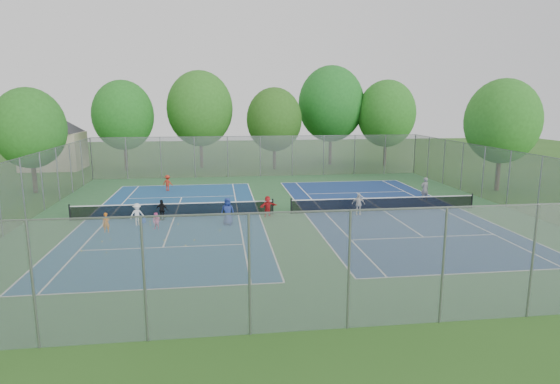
{
  "coord_description": "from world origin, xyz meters",
  "views": [
    {
      "loc": [
        -4.06,
        -29.85,
        7.35
      ],
      "look_at": [
        0.0,
        1.0,
        1.3
      ],
      "focal_mm": 30.0,
      "sensor_mm": 36.0,
      "label": 1
    }
  ],
  "objects_px": {
    "ball_hopper": "(224,211)",
    "instructor": "(425,189)",
    "ball_crate": "(143,221)",
    "net_right": "(384,204)",
    "net_left": "(174,211)"
  },
  "relations": [
    {
      "from": "instructor",
      "to": "ball_hopper",
      "type": "bearing_deg",
      "value": 1.63
    },
    {
      "from": "ball_hopper",
      "to": "instructor",
      "type": "distance_m",
      "value": 15.24
    },
    {
      "from": "ball_crate",
      "to": "instructor",
      "type": "distance_m",
      "value": 20.37
    },
    {
      "from": "net_left",
      "to": "ball_hopper",
      "type": "relative_size",
      "value": 26.6
    },
    {
      "from": "ball_crate",
      "to": "ball_hopper",
      "type": "xyz_separation_m",
      "value": [
        4.97,
        1.35,
        0.11
      ]
    },
    {
      "from": "ball_hopper",
      "to": "instructor",
      "type": "xyz_separation_m",
      "value": [
        15.01,
        2.58,
        0.64
      ]
    },
    {
      "from": "net_left",
      "to": "ball_hopper",
      "type": "height_order",
      "value": "net_left"
    },
    {
      "from": "ball_crate",
      "to": "instructor",
      "type": "bearing_deg",
      "value": 11.15
    },
    {
      "from": "net_right",
      "to": "net_left",
      "type": "bearing_deg",
      "value": 180.0
    },
    {
      "from": "net_left",
      "to": "instructor",
      "type": "bearing_deg",
      "value": 8.87
    },
    {
      "from": "net_left",
      "to": "net_right",
      "type": "bearing_deg",
      "value": 0.0
    },
    {
      "from": "ball_crate",
      "to": "instructor",
      "type": "height_order",
      "value": "instructor"
    },
    {
      "from": "net_right",
      "to": "ball_hopper",
      "type": "distance_m",
      "value": 10.83
    },
    {
      "from": "instructor",
      "to": "net_right",
      "type": "bearing_deg",
      "value": 26.0
    },
    {
      "from": "net_right",
      "to": "ball_hopper",
      "type": "bearing_deg",
      "value": 178.66
    }
  ]
}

